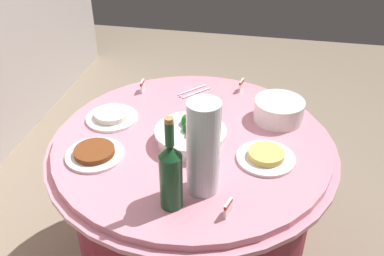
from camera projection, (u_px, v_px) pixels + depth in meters
name	position (u px, v px, depth m)	size (l,w,h in m)	color
buffet_table	(192.00, 205.00, 1.93)	(1.16, 1.16, 0.74)	maroon
broccoli_bowl	(192.00, 134.00, 1.68)	(0.28, 0.28, 0.12)	white
plate_stack	(279.00, 110.00, 1.82)	(0.21, 0.21, 0.09)	white
wine_bottle	(171.00, 174.00, 1.34)	(0.07, 0.07, 0.34)	#194724
decorative_fruit_vase	(203.00, 152.00, 1.40)	(0.11, 0.11, 0.34)	silver
serving_tongs	(193.00, 92.00, 2.04)	(0.15, 0.14, 0.01)	silver
food_plate_rice	(112.00, 116.00, 1.84)	(0.22, 0.22, 0.04)	white
food_plate_stir_fry	(95.00, 153.00, 1.62)	(0.22, 0.22, 0.03)	white
food_plate_noodles	(266.00, 156.00, 1.61)	(0.22, 0.22, 0.04)	white
label_placard_front	(142.00, 86.00, 2.03)	(0.05, 0.01, 0.05)	white
label_placard_mid	(228.00, 207.00, 1.36)	(0.05, 0.02, 0.05)	white
label_placard_rear	(241.00, 85.00, 2.04)	(0.05, 0.02, 0.05)	white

